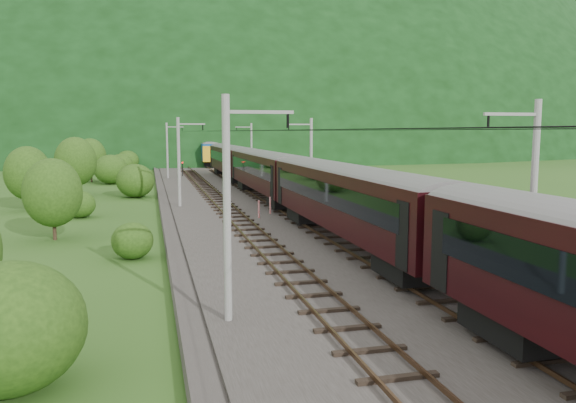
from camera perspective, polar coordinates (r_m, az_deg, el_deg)
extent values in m
plane|color=#2D541A|center=(22.43, 10.15, -11.24)|extent=(600.00, 600.00, 0.00)
cube|color=#38332D|center=(31.45, 2.70, -5.52)|extent=(14.00, 220.00, 0.30)
cube|color=brown|center=(30.65, -2.92, -5.19)|extent=(0.08, 220.00, 0.15)
cube|color=brown|center=(30.95, -0.30, -5.06)|extent=(0.08, 220.00, 0.15)
cube|color=black|center=(30.82, -1.60, -5.38)|extent=(2.40, 220.00, 0.12)
cube|color=brown|center=(31.89, 5.61, -4.73)|extent=(0.08, 220.00, 0.15)
cube|color=brown|center=(32.39, 8.01, -4.58)|extent=(0.08, 220.00, 0.15)
cube|color=black|center=(32.16, 6.81, -4.89)|extent=(2.40, 220.00, 0.12)
cylinder|color=gray|center=(19.76, -6.22, -0.85)|extent=(0.28, 0.28, 8.00)
cube|color=gray|center=(19.78, -2.86, 9.07)|extent=(2.40, 0.12, 0.12)
cylinder|color=black|center=(19.99, -0.02, 8.20)|extent=(0.10, 0.10, 0.50)
cylinder|color=gray|center=(51.54, -11.03, 3.95)|extent=(0.28, 0.28, 8.00)
cube|color=gray|center=(51.55, -9.77, 7.76)|extent=(2.40, 0.12, 0.12)
cylinder|color=black|center=(51.63, -8.65, 7.45)|extent=(0.10, 0.10, 0.50)
cylinder|color=gray|center=(83.49, -12.17, 5.08)|extent=(0.28, 0.28, 8.00)
cube|color=gray|center=(83.49, -11.40, 7.44)|extent=(2.40, 0.12, 0.12)
cylinder|color=black|center=(83.54, -10.71, 7.25)|extent=(0.10, 0.10, 0.50)
cylinder|color=gray|center=(115.46, -12.68, 5.59)|extent=(0.28, 0.28, 8.00)
cube|color=gray|center=(115.47, -12.13, 7.29)|extent=(2.40, 0.12, 0.12)
cylinder|color=black|center=(115.50, -11.62, 7.15)|extent=(0.10, 0.10, 0.50)
cylinder|color=gray|center=(147.45, -12.97, 5.87)|extent=(0.28, 0.28, 8.00)
cube|color=gray|center=(147.45, -12.54, 7.21)|extent=(2.40, 0.12, 0.12)
cylinder|color=black|center=(147.48, -12.14, 7.10)|extent=(0.10, 0.10, 0.50)
cylinder|color=gray|center=(24.68, 23.64, 0.18)|extent=(0.28, 0.28, 8.00)
cube|color=gray|center=(23.82, 21.74, 8.24)|extent=(2.40, 0.12, 0.12)
cylinder|color=black|center=(23.25, 19.68, 7.63)|extent=(0.10, 0.10, 0.50)
cylinder|color=gray|center=(53.62, 2.36, 4.19)|extent=(0.28, 0.28, 8.00)
cube|color=gray|center=(53.23, 1.13, 7.84)|extent=(2.40, 0.12, 0.12)
cylinder|color=black|center=(52.97, 0.07, 7.52)|extent=(0.10, 0.10, 0.50)
cylinder|color=gray|center=(84.78, -3.73, 5.26)|extent=(0.28, 0.28, 8.00)
cube|color=gray|center=(84.54, -4.56, 7.55)|extent=(2.40, 0.12, 0.12)
cylinder|color=black|center=(84.38, -5.23, 7.34)|extent=(0.10, 0.10, 0.50)
cylinder|color=gray|center=(116.41, -6.54, 5.72)|extent=(0.28, 0.28, 8.00)
cube|color=gray|center=(116.23, -7.15, 7.39)|extent=(2.40, 0.12, 0.12)
cylinder|color=black|center=(116.11, -7.65, 7.23)|extent=(0.10, 0.10, 0.50)
cylinder|color=gray|center=(148.19, -8.15, 5.99)|extent=(0.28, 0.28, 8.00)
cube|color=gray|center=(148.05, -8.64, 7.29)|extent=(2.40, 0.12, 0.12)
cylinder|color=black|center=(147.96, -9.02, 7.17)|extent=(0.10, 0.10, 0.50)
cylinder|color=black|center=(30.09, -1.65, 7.26)|extent=(0.03, 198.00, 0.03)
cylinder|color=black|center=(31.46, 7.00, 7.20)|extent=(0.03, 198.00, 0.03)
ellipsoid|color=black|center=(279.63, -12.16, 5.51)|extent=(504.00, 360.00, 244.00)
cube|color=black|center=(19.47, 22.55, -11.30)|extent=(2.37, 3.45, 0.97)
cube|color=black|center=(32.96, 6.05, 0.34)|extent=(3.13, 23.71, 3.23)
cylinder|color=slate|center=(32.82, 6.09, 2.86)|extent=(3.13, 23.60, 3.13)
cube|color=black|center=(32.42, 3.43, 0.94)|extent=(0.05, 20.87, 1.24)
cube|color=black|center=(33.49, 8.61, 1.07)|extent=(0.05, 20.87, 1.24)
cube|color=black|center=(25.80, 12.32, -6.43)|extent=(2.37, 3.45, 0.97)
cube|color=black|center=(41.07, 2.07, -1.25)|extent=(2.37, 3.45, 0.97)
cube|color=black|center=(56.32, -2.41, 3.17)|extent=(3.13, 23.71, 3.23)
cylinder|color=slate|center=(56.24, -2.42, 4.65)|extent=(3.13, 23.60, 3.13)
cube|color=black|center=(56.00, -4.00, 3.53)|extent=(0.05, 20.87, 1.24)
cube|color=black|center=(56.63, -0.84, 3.59)|extent=(0.05, 20.87, 1.24)
cube|color=black|center=(48.45, -0.44, 0.04)|extent=(2.37, 3.45, 0.97)
cube|color=black|center=(64.62, -3.87, 1.80)|extent=(2.37, 3.45, 0.97)
cube|color=black|center=(80.23, -5.89, 4.31)|extent=(3.13, 23.71, 3.23)
cylinder|color=slate|center=(80.18, -5.90, 5.35)|extent=(3.13, 23.60, 3.13)
cube|color=black|center=(80.01, -7.02, 4.57)|extent=(0.05, 20.87, 1.24)
cube|color=black|center=(80.45, -4.77, 4.61)|extent=(0.05, 20.87, 1.24)
cube|color=black|center=(72.18, -4.94, 2.34)|extent=(2.37, 3.45, 0.97)
cube|color=black|center=(88.57, -6.63, 3.20)|extent=(2.37, 3.45, 0.97)
cube|color=#114A8D|center=(113.97, -8.30, 5.09)|extent=(3.13, 19.40, 3.23)
cylinder|color=slate|center=(113.93, -8.31, 5.82)|extent=(3.13, 19.31, 3.13)
cube|color=black|center=(113.81, -9.10, 5.27)|extent=(0.05, 17.07, 1.24)
cube|color=black|center=(114.12, -7.51, 5.30)|extent=(0.05, 17.07, 1.24)
cube|color=black|center=(107.31, -7.92, 3.86)|extent=(2.37, 3.45, 0.97)
cube|color=black|center=(120.81, -8.60, 4.20)|extent=(2.37, 3.45, 0.97)
cube|color=gold|center=(123.43, -8.74, 5.13)|extent=(3.19, 0.50, 2.91)
cube|color=gold|center=(104.53, -7.78, 4.81)|extent=(3.19, 0.50, 2.91)
cube|color=black|center=(116.90, -8.46, 6.22)|extent=(0.08, 1.60, 0.97)
cylinder|color=red|center=(44.03, -2.98, -0.78)|extent=(0.15, 0.15, 1.37)
cylinder|color=red|center=(46.09, -1.82, -0.39)|extent=(0.15, 0.15, 1.41)
cylinder|color=black|center=(86.87, -10.66, 3.21)|extent=(0.14, 0.14, 2.00)
sphere|color=red|center=(86.80, -10.68, 3.90)|extent=(0.24, 0.24, 0.24)
ellipsoid|color=#224312|center=(17.12, -26.42, -11.41)|extent=(4.00, 4.00, 3.60)
ellipsoid|color=#224312|center=(32.25, -15.53, -3.86)|extent=(2.29, 2.29, 2.06)
ellipsoid|color=#224312|center=(48.90, -20.39, -0.27)|extent=(2.50, 2.50, 2.25)
ellipsoid|color=#224312|center=(62.14, -15.25, 2.04)|extent=(4.01, 4.01, 3.61)
ellipsoid|color=#224312|center=(79.08, -17.55, 3.13)|extent=(4.41, 4.41, 3.97)
ellipsoid|color=#224312|center=(94.31, -16.60, 3.61)|extent=(3.87, 3.87, 3.48)
ellipsoid|color=#224312|center=(106.95, -15.98, 4.04)|extent=(4.01, 4.01, 3.61)
cylinder|color=black|center=(39.52, -22.68, -1.55)|extent=(0.24, 0.24, 2.90)
ellipsoid|color=#224312|center=(39.32, -22.80, 0.84)|extent=(3.73, 3.73, 4.47)
cylinder|color=black|center=(55.23, -24.83, 0.78)|extent=(0.24, 0.24, 3.13)
ellipsoid|color=#224312|center=(55.08, -24.92, 2.63)|extent=(4.02, 4.02, 4.82)
cylinder|color=black|center=(66.43, -20.70, 2.10)|extent=(0.24, 0.24, 3.51)
ellipsoid|color=#224312|center=(66.30, -20.78, 3.83)|extent=(4.51, 4.51, 5.41)
cylinder|color=black|center=(83.30, -19.36, 3.02)|extent=(0.24, 0.24, 3.32)
ellipsoid|color=#224312|center=(83.19, -19.42, 4.32)|extent=(4.27, 4.27, 5.12)
ellipsoid|color=#224312|center=(45.18, 13.66, -1.10)|extent=(1.62, 1.62, 1.46)
ellipsoid|color=#224312|center=(74.92, 3.84, 2.34)|extent=(1.80, 1.80, 1.62)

